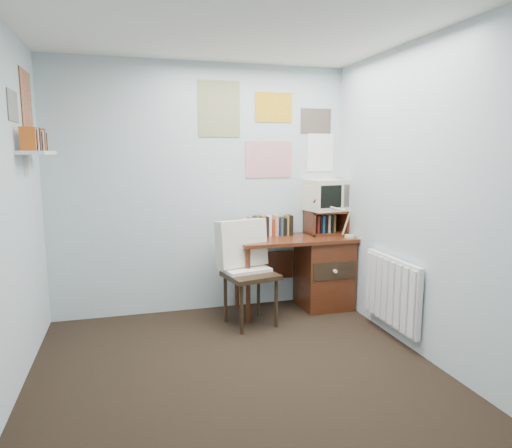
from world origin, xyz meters
The scene contains 14 objects.
ground centered at (0.00, 0.00, 0.00)m, with size 3.50×3.50×0.00m, color black.
back_wall centered at (0.00, 1.75, 1.25)m, with size 3.00×0.02×2.50m, color silver.
right_wall centered at (1.50, 0.00, 1.25)m, with size 0.02×3.50×2.50m, color silver.
ceiling centered at (0.00, 0.00, 2.50)m, with size 3.00×3.50×0.02m, color white.
desk centered at (1.17, 1.48, 0.41)m, with size 1.20×0.55×0.76m.
desk_chair centered at (0.34, 1.18, 0.48)m, with size 0.49×0.47×0.96m, color black.
desk_lamp centered at (1.44, 1.32, 0.94)m, with size 0.26×0.22×0.37m, color #B80C11.
tv_riser centered at (1.29, 1.59, 0.89)m, with size 0.40×0.30×0.25m, color #512412.
crt_tv centered at (1.29, 1.61, 1.19)m, with size 0.38×0.35×0.36m, color beige.
book_row centered at (0.66, 1.66, 0.87)m, with size 0.60×0.14×0.22m, color #512412.
radiator centered at (1.46, 0.55, 0.42)m, with size 0.09×0.80×0.60m, color white.
wall_shelf centered at (-1.40, 1.10, 1.62)m, with size 0.20×0.62×0.24m, color white.
posters_back centered at (0.70, 1.74, 1.85)m, with size 1.20×0.01×0.90m, color white.
posters_left centered at (-1.49, 1.10, 2.00)m, with size 0.01×0.70×0.60m, color white.
Camera 1 is at (-0.73, -2.83, 1.62)m, focal length 32.00 mm.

